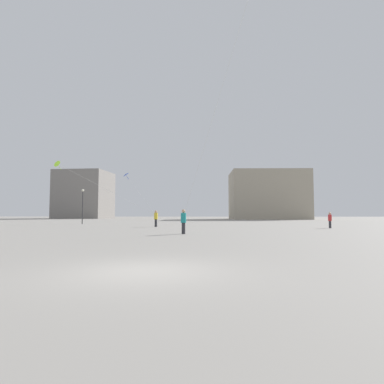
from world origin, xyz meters
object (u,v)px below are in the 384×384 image
kite_cobalt_diamond (126,175)px  building_left_hall (85,195)px  person_in_red (330,219)px  building_centre_hall (267,195)px  lamppost_east (83,201)px  person_in_yellow (156,218)px  kite_lime_diamond (59,165)px  person_in_teal (183,220)px

kite_cobalt_diamond → building_left_hall: bearing=116.4°
person_in_red → kite_cobalt_diamond: kite_cobalt_diamond is taller
kite_cobalt_diamond → building_centre_hall: size_ratio=0.38×
building_left_hall → lamppost_east: size_ratio=3.04×
person_in_yellow → kite_cobalt_diamond: kite_cobalt_diamond is taller
kite_lime_diamond → kite_cobalt_diamond: kite_lime_diamond is taller
person_in_yellow → person_in_teal: 13.15m
person_in_teal → kite_cobalt_diamond: bearing=170.4°
building_left_hall → person_in_yellow: bearing=-62.2°
person_in_red → lamppost_east: bearing=113.6°
kite_lime_diamond → person_in_yellow: bearing=0.7°
person_in_red → lamppost_east: lamppost_east is taller
person_in_red → person_in_yellow: (-18.32, 2.15, 0.12)m
person_in_red → kite_cobalt_diamond: (-23.55, 9.02, 5.81)m
person_in_teal → lamppost_east: size_ratio=0.36×
person_in_teal → lamppost_east: (-16.37, 22.04, 2.37)m
person_in_red → person_in_yellow: size_ratio=0.88×
building_left_hall → building_centre_hall: building_left_hall is taller
person_in_red → person_in_teal: (-14.19, -10.34, 0.09)m
kite_lime_diamond → building_centre_hall: bearing=57.8°
kite_cobalt_diamond → person_in_teal: bearing=-64.2°
building_centre_hall → person_in_yellow: bearing=-112.5°
kite_cobalt_diamond → building_left_hall: building_left_hall is taller
person_in_red → person_in_teal: bearing=170.6°
person_in_teal → building_left_hall: bearing=170.8°
kite_lime_diamond → kite_cobalt_diamond: bearing=49.5°
person_in_yellow → person_in_teal: (4.13, -12.49, -0.03)m
kite_lime_diamond → lamppost_east: (-1.01, 9.70, -3.73)m
person_in_yellow → building_centre_hall: 56.13m
person_in_teal → kite_cobalt_diamond: kite_cobalt_diamond is taller
kite_cobalt_diamond → building_centre_hall: building_centre_hall is taller
person_in_yellow → building_left_hall: size_ratio=0.12×
kite_cobalt_diamond → building_centre_hall: bearing=59.3°
kite_lime_diamond → building_left_hall: building_left_hall is taller
person_in_red → kite_lime_diamond: size_ratio=0.14×
person_in_red → person_in_yellow: bearing=127.9°
person_in_red → person_in_teal: person_in_teal is taller
person_in_teal → lamppost_east: 27.56m
building_centre_hall → lamppost_east: (-33.60, -42.08, -2.94)m
person_in_red → lamppost_east: 32.81m
kite_cobalt_diamond → kite_lime_diamond: bearing=-130.5°
kite_cobalt_diamond → person_in_red: bearing=-21.0°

